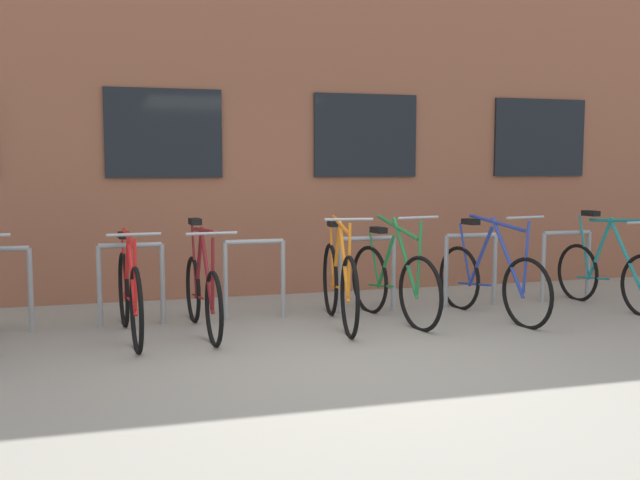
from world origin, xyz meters
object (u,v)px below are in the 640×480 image
(bicycle_orange, at_px, (339,283))
(bicycle_teal, at_px, (609,273))
(bicycle_maroon, at_px, (203,292))
(bicycle_green, at_px, (393,282))
(bicycle_blue, at_px, (491,280))
(bicycle_red, at_px, (129,294))

(bicycle_orange, bearing_deg, bicycle_teal, 0.05)
(bicycle_orange, bearing_deg, bicycle_maroon, 178.83)
(bicycle_green, height_order, bicycle_maroon, bicycle_green)
(bicycle_teal, height_order, bicycle_blue, bicycle_blue)
(bicycle_teal, bearing_deg, bicycle_maroon, 179.68)
(bicycle_orange, bearing_deg, bicycle_blue, -3.89)
(bicycle_orange, bearing_deg, bicycle_red, -179.88)
(bicycle_green, distance_m, bicycle_red, 2.54)
(bicycle_orange, xyz_separation_m, bicycle_maroon, (-1.32, 0.03, -0.03))
(bicycle_teal, distance_m, bicycle_green, 2.50)
(bicycle_orange, relative_size, bicycle_red, 0.99)
(bicycle_teal, relative_size, bicycle_orange, 0.94)
(bicycle_orange, bearing_deg, bicycle_green, 2.67)
(bicycle_maroon, bearing_deg, bicycle_green, -0.01)
(bicycle_green, relative_size, bicycle_maroon, 0.97)
(bicycle_teal, relative_size, bicycle_blue, 0.96)
(bicycle_maroon, bearing_deg, bicycle_red, -177.28)
(bicycle_green, bearing_deg, bicycle_orange, -177.33)
(bicycle_teal, height_order, bicycle_orange, bicycle_orange)
(bicycle_red, relative_size, bicycle_blue, 1.04)
(bicycle_blue, xyz_separation_m, bicycle_maroon, (-2.89, 0.13, -0.01))
(bicycle_blue, distance_m, bicycle_maroon, 2.90)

